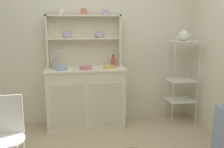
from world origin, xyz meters
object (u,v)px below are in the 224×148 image
Objects in this scene: wire_chair at (6,131)px; cup_cream_0 at (61,11)px; hutch_shelf_unit at (84,37)px; jam_bottle at (113,62)px; hutch_cabinet at (86,97)px; bowl_mixing_large at (61,68)px; porcelain_teapot at (184,36)px; utensil_jar at (55,64)px; bakers_rack at (182,74)px.

cup_cream_0 reaches higher than wire_chair.
hutch_shelf_unit is 0.57m from jam_bottle.
hutch_cabinet is 1.07× the size of hutch_shelf_unit.
porcelain_teapot is at bearing -0.10° from bowl_mixing_large.
utensil_jar is 1.05× the size of porcelain_teapot.
hutch_cabinet is 1.49m from bakers_rack.
utensil_jar is (0.41, 1.24, 0.43)m from wire_chair.
hutch_cabinet is 1.71m from porcelain_teapot.
cup_cream_0 is (-0.31, -0.04, 0.36)m from hutch_shelf_unit.
jam_bottle is (0.73, -0.04, -0.73)m from cup_cream_0.
hutch_cabinet is 0.89m from hutch_shelf_unit.
bakers_rack is 1.79m from bowl_mixing_large.
porcelain_teapot is (1.79, -0.00, 0.43)m from bowl_mixing_large.
wire_chair is at bearing -125.73° from hutch_cabinet.
cup_cream_0 is 1.04m from jam_bottle.
utensil_jar reaches higher than jam_bottle.
bakers_rack reaches higher than wire_chair.
porcelain_teapot reaches higher than utensil_jar.
porcelain_teapot reaches higher than jam_bottle.
hutch_cabinet is at bearing -90.00° from hutch_shelf_unit.
jam_bottle is 1.11m from porcelain_teapot.
cup_cream_0 reaches higher than porcelain_teapot.
utensil_jar reaches higher than wire_chair.
bowl_mixing_large is 0.18m from utensil_jar.
hutch_shelf_unit reaches higher than bowl_mixing_large.
bowl_mixing_large is at bearing 179.90° from bakers_rack.
wire_chair is at bearing -154.61° from porcelain_teapot.
wire_chair is 1.83m from jam_bottle.
cup_cream_0 is at bearing 177.19° from jam_bottle.
bakers_rack reaches higher than utensil_jar.
porcelain_teapot is at bearing -4.70° from utensil_jar.
jam_bottle reaches higher than bowl_mixing_large.
cup_cream_0 is at bearing 158.42° from hutch_cabinet.
wire_chair is 3.52× the size of porcelain_teapot.
bakers_rack is (1.45, -0.24, -0.55)m from hutch_shelf_unit.
hutch_shelf_unit is at bearing 7.95° from cup_cream_0.
bakers_rack is 2.00m from cup_cream_0.
bakers_rack is at bearing -8.98° from jam_bottle.
jam_bottle is 0.71× the size of utensil_jar.
wire_chair is at bearing -122.20° from hutch_shelf_unit.
hutch_cabinet is at bearing 12.35° from bowl_mixing_large.
cup_cream_0 is (-0.31, 0.12, 1.23)m from hutch_cabinet.
hutch_cabinet reaches higher than wire_chair.
bowl_mixing_large is 0.78m from jam_bottle.
bakers_rack is 1.06m from jam_bottle.
hutch_shelf_unit reaches higher than bakers_rack.
bowl_mixing_large is at bearing 179.90° from porcelain_teapot.
hutch_cabinet is 0.65m from utensil_jar.
hutch_cabinet is at bearing -168.49° from jam_bottle.
wire_chair is 1.26m from bowl_mixing_large.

